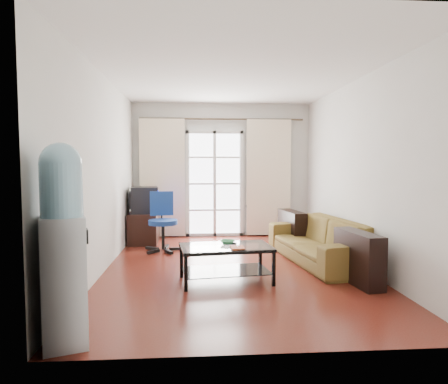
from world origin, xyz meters
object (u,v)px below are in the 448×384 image
at_px(task_chair, 163,234).
at_px(coffee_table, 226,259).
at_px(tv_stand, 144,228).
at_px(sofa, 319,240).
at_px(water_cooler, 63,241).
at_px(crt_tv, 143,200).

bearing_deg(task_chair, coffee_table, -73.32).
bearing_deg(tv_stand, sofa, -31.09).
xyz_separation_m(tv_stand, water_cooler, (-0.09, -4.29, 0.57)).
xyz_separation_m(sofa, tv_stand, (-2.83, 1.67, -0.04)).
relative_size(sofa, coffee_table, 1.94).
height_order(coffee_table, crt_tv, crt_tv).
bearing_deg(water_cooler, tv_stand, 69.60).
xyz_separation_m(task_chair, water_cooler, (-0.50, -3.54, 0.56)).
bearing_deg(sofa, crt_tv, -127.33).
relative_size(tv_stand, crt_tv, 1.34).
height_order(tv_stand, crt_tv, crt_tv).
distance_m(sofa, crt_tv, 3.30).
bearing_deg(task_chair, water_cooler, -108.04).
distance_m(tv_stand, crt_tv, 0.53).
bearing_deg(coffee_table, sofa, 32.17).
bearing_deg(water_cooler, crt_tv, 69.59).
relative_size(tv_stand, water_cooler, 0.47).
xyz_separation_m(coffee_table, tv_stand, (-1.34, 2.60, -0.01)).
bearing_deg(crt_tv, water_cooler, -98.40).
relative_size(sofa, crt_tv, 3.98).
bearing_deg(sofa, task_chair, -118.34).
height_order(sofa, water_cooler, water_cooler).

